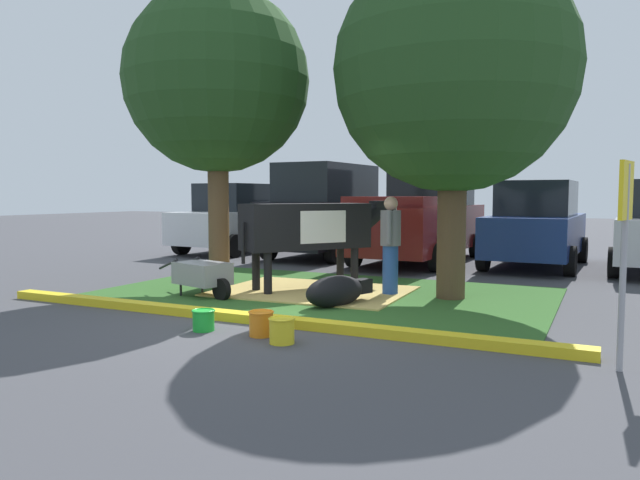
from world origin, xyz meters
name	(u,v)px	position (x,y,z in m)	size (l,w,h in m)	color
ground_plane	(263,318)	(0.00, 0.00, 0.00)	(80.00, 80.00, 0.00)	#424247
grass_island	(324,293)	(-0.10, 2.18, 0.01)	(7.46, 4.69, 0.02)	#2D5B23
curb_yellow	(244,317)	(-0.10, -0.31, 0.06)	(8.66, 0.24, 0.12)	yellow
hay_bedding	(312,291)	(-0.33, 2.19, 0.03)	(3.20, 2.40, 0.04)	tan
shade_tree_left	(217,81)	(-2.18, 2.05, 3.74)	(3.33, 3.33, 5.43)	brown
shade_tree_right	(454,72)	(1.97, 2.62, 3.64)	(3.86, 3.86, 5.59)	#4C3823
cow_holstein	(311,227)	(-0.49, 2.48, 1.13)	(2.10, 2.78, 1.58)	black
calf_lying	(336,291)	(0.57, 1.20, 0.24)	(0.85, 1.33, 0.48)	black
person_handler	(391,243)	(0.99, 2.47, 0.90)	(0.34, 0.52, 1.67)	#23478C
wheelbarrow	(203,274)	(-1.76, 1.00, 0.39)	(1.61, 0.90, 0.63)	gray
parking_sign	(625,224)	(4.39, -0.62, 1.43)	(0.13, 0.44, 2.02)	#99999E
bucket_green	(203,320)	(-0.27, -0.98, 0.14)	(0.29, 0.29, 0.27)	green
bucket_orange	(261,323)	(0.52, -0.91, 0.16)	(0.31, 0.31, 0.30)	orange
bucket_yellow	(282,330)	(0.93, -1.11, 0.16)	(0.31, 0.31, 0.30)	yellow
hatchback_white	(237,219)	(-5.67, 7.86, 0.98)	(2.17, 4.47, 2.02)	silver
suv_black	(327,210)	(-2.69, 7.84, 1.27)	(2.27, 4.68, 2.52)	black
pickup_truck_black	(421,218)	(-0.03, 7.73, 1.11)	(2.40, 5.48, 2.42)	maroon
sedan_red	(536,225)	(2.73, 7.88, 0.98)	(2.17, 4.47, 2.02)	navy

